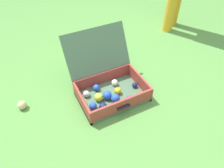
% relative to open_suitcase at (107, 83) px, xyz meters
% --- Properties ---
extents(ground_plane, '(16.00, 16.00, 0.00)m').
position_rel_open_suitcase_xyz_m(ground_plane, '(0.04, -0.07, -0.11)').
color(ground_plane, '#569342').
extents(open_suitcase, '(0.56, 0.60, 0.49)m').
position_rel_open_suitcase_xyz_m(open_suitcase, '(0.00, 0.00, 0.00)').
color(open_suitcase, '#4C7051').
rests_on(open_suitcase, ground).
extents(stray_ball_on_grass, '(0.07, 0.07, 0.07)m').
position_rel_open_suitcase_xyz_m(stray_ball_on_grass, '(-0.70, 0.15, -0.07)').
color(stray_ball_on_grass, '#D1B784').
rests_on(stray_ball_on_grass, ground).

